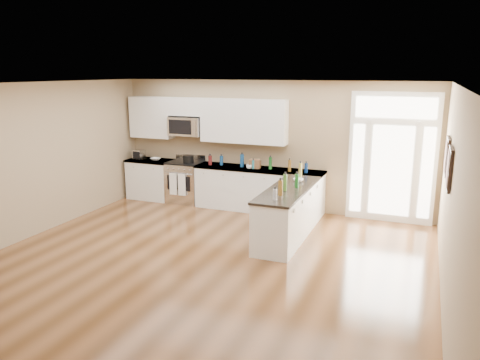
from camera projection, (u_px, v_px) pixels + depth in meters
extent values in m
plane|color=#523117|center=(185.00, 279.00, 6.91)|extent=(8.00, 8.00, 0.00)
plane|color=#9D8664|center=(270.00, 146.00, 10.20)|extent=(7.00, 0.00, 7.00)
plane|color=#9D8664|center=(454.00, 214.00, 5.32)|extent=(0.00, 8.00, 8.00)
plane|color=white|center=(179.00, 86.00, 6.27)|extent=(8.00, 8.00, 0.00)
cube|color=white|center=(152.00, 180.00, 11.17)|extent=(1.06, 0.62, 0.90)
cube|color=black|center=(152.00, 196.00, 11.27)|extent=(1.02, 0.52, 0.10)
cube|color=black|center=(151.00, 160.00, 11.07)|extent=(1.10, 0.66, 0.04)
cube|color=white|center=(259.00, 190.00, 10.20)|extent=(2.81, 0.62, 0.90)
cube|color=black|center=(258.00, 208.00, 10.29)|extent=(2.77, 0.52, 0.10)
cube|color=black|center=(259.00, 169.00, 10.09)|extent=(2.85, 0.66, 0.04)
cube|color=white|center=(288.00, 214.00, 8.50)|extent=(0.65, 2.28, 0.90)
cube|color=black|center=(287.00, 235.00, 8.59)|extent=(0.61, 2.18, 0.10)
cube|color=black|center=(289.00, 189.00, 8.39)|extent=(0.69, 2.32, 0.04)
cube|color=white|center=(152.00, 117.00, 10.97)|extent=(1.04, 0.33, 0.95)
cube|color=white|center=(243.00, 121.00, 10.14)|extent=(1.94, 0.33, 0.95)
cube|color=white|center=(187.00, 107.00, 10.57)|extent=(0.82, 0.33, 0.40)
cube|color=silver|center=(187.00, 126.00, 10.64)|extent=(0.78, 0.40, 0.42)
cube|color=black|center=(180.00, 127.00, 10.48)|extent=(0.56, 0.01, 0.32)
cube|color=white|center=(392.00, 158.00, 9.27)|extent=(1.70, 0.08, 2.60)
cube|color=white|center=(391.00, 171.00, 9.28)|extent=(0.78, 0.02, 1.80)
cube|color=white|center=(357.00, 169.00, 9.52)|extent=(0.22, 0.02, 1.80)
cube|color=white|center=(426.00, 174.00, 9.04)|extent=(0.22, 0.02, 1.80)
cube|color=white|center=(396.00, 108.00, 9.00)|extent=(1.50, 0.02, 0.40)
cube|color=black|center=(447.00, 156.00, 7.26)|extent=(0.04, 0.58, 0.58)
cube|color=#9C3E43|center=(446.00, 156.00, 7.27)|extent=(0.01, 0.46, 0.46)
cube|color=black|center=(450.00, 168.00, 6.35)|extent=(0.04, 0.58, 0.58)
cube|color=#9C3E43|center=(448.00, 168.00, 6.36)|extent=(0.01, 0.46, 0.46)
cube|color=silver|center=(185.00, 183.00, 10.84)|extent=(0.77, 0.63, 0.92)
cube|color=black|center=(185.00, 163.00, 10.73)|extent=(0.77, 0.60, 0.03)
cube|color=silver|center=(191.00, 157.00, 10.99)|extent=(0.77, 0.04, 0.14)
cube|color=black|center=(179.00, 183.00, 10.54)|extent=(0.58, 0.01, 0.34)
cylinder|color=silver|center=(178.00, 174.00, 10.47)|extent=(0.70, 0.02, 0.02)
cube|color=white|center=(173.00, 184.00, 10.55)|extent=(0.18, 0.02, 0.50)
cube|color=white|center=(182.00, 185.00, 10.48)|extent=(0.18, 0.02, 0.50)
cylinder|color=black|center=(188.00, 159.00, 10.59)|extent=(0.27, 0.27, 0.19)
cube|color=silver|center=(139.00, 154.00, 11.11)|extent=(0.30, 0.25, 0.22)
cube|color=brown|center=(255.00, 164.00, 10.07)|extent=(0.24, 0.19, 0.19)
imported|color=white|center=(156.00, 159.00, 10.98)|extent=(0.28, 0.28, 0.05)
imported|color=white|center=(298.00, 180.00, 8.88)|extent=(0.23, 0.23, 0.06)
imported|color=white|center=(249.00, 167.00, 10.03)|extent=(0.12, 0.12, 0.09)
cylinder|color=#19591E|center=(270.00, 163.00, 9.97)|extent=(0.07, 0.07, 0.26)
cylinder|color=navy|center=(221.00, 160.00, 10.41)|extent=(0.07, 0.07, 0.21)
cylinder|color=brown|center=(290.00, 166.00, 9.73)|extent=(0.06, 0.06, 0.25)
cylinder|color=olive|center=(300.00, 171.00, 9.03)|extent=(0.07, 0.07, 0.32)
cylinder|color=#26727F|center=(253.00, 164.00, 10.01)|extent=(0.06, 0.06, 0.19)
cylinder|color=#591919|center=(210.00, 160.00, 10.45)|extent=(0.08, 0.08, 0.21)
cylinder|color=#B2B2B7|center=(275.00, 194.00, 7.60)|extent=(0.06, 0.06, 0.18)
cylinder|color=navy|center=(306.00, 168.00, 9.63)|extent=(0.07, 0.07, 0.20)
cylinder|color=#3F7226|center=(285.00, 182.00, 8.18)|extent=(0.07, 0.07, 0.29)
cylinder|color=#19591E|center=(297.00, 181.00, 8.41)|extent=(0.07, 0.07, 0.25)
cylinder|color=navy|center=(242.00, 161.00, 10.20)|extent=(0.09, 0.09, 0.28)
cylinder|color=brown|center=(280.00, 188.00, 7.86)|extent=(0.08, 0.08, 0.26)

